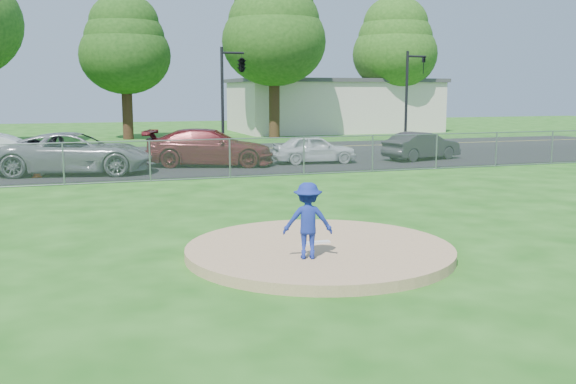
% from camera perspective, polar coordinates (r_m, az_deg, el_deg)
% --- Properties ---
extents(ground, '(120.00, 120.00, 0.00)m').
position_cam_1_polar(ground, '(22.49, -6.47, 0.48)').
color(ground, '#185312').
rests_on(ground, ground).
extents(pitchers_mound, '(5.40, 5.40, 0.20)m').
position_cam_1_polar(pitchers_mound, '(13.03, 2.80, -5.21)').
color(pitchers_mound, tan).
rests_on(pitchers_mound, ground).
extents(pitching_rubber, '(0.60, 0.15, 0.04)m').
position_cam_1_polar(pitching_rubber, '(13.18, 2.49, -4.51)').
color(pitching_rubber, white).
rests_on(pitching_rubber, pitchers_mound).
extents(chain_link_fence, '(40.00, 0.06, 1.50)m').
position_cam_1_polar(chain_link_fence, '(24.34, -7.49, 2.88)').
color(chain_link_fence, gray).
rests_on(chain_link_fence, ground).
extents(parking_lot, '(50.00, 8.00, 0.01)m').
position_cam_1_polar(parking_lot, '(28.83, -9.18, 2.29)').
color(parking_lot, black).
rests_on(parking_lot, ground).
extents(street, '(60.00, 7.00, 0.01)m').
position_cam_1_polar(street, '(36.21, -11.12, 3.57)').
color(street, black).
rests_on(street, ground).
extents(commercial_building, '(16.40, 9.40, 4.30)m').
position_cam_1_polar(commercial_building, '(53.87, 4.05, 7.71)').
color(commercial_building, beige).
rests_on(commercial_building, ground).
extents(tree_center, '(6.16, 6.16, 9.84)m').
position_cam_1_polar(tree_center, '(46.02, -14.30, 12.63)').
color(tree_center, '#351D13').
rests_on(tree_center, ground).
extents(tree_right, '(7.28, 7.28, 11.63)m').
position_cam_1_polar(tree_right, '(46.04, -1.25, 14.37)').
color(tree_right, '#352213').
rests_on(tree_right, ground).
extents(tree_far_right, '(6.72, 6.72, 10.74)m').
position_cam_1_polar(tree_far_right, '(52.98, 9.49, 12.90)').
color(tree_far_right, '#362013').
rests_on(tree_far_right, ground).
extents(traffic_signal_center, '(1.42, 2.48, 5.60)m').
position_cam_1_polar(traffic_signal_center, '(34.86, -4.31, 11.09)').
color(traffic_signal_center, black).
rests_on(traffic_signal_center, ground).
extents(traffic_signal_right, '(1.28, 0.20, 5.60)m').
position_cam_1_polar(traffic_signal_right, '(38.67, 10.81, 8.89)').
color(traffic_signal_right, black).
rests_on(traffic_signal_right, ground).
extents(pitcher, '(1.03, 0.76, 1.43)m').
position_cam_1_polar(pitcher, '(11.89, 1.77, -2.56)').
color(pitcher, navy).
rests_on(pitcher, pitchers_mound).
extents(traffic_cone, '(0.32, 0.32, 0.62)m').
position_cam_1_polar(traffic_cone, '(26.54, -21.43, 1.91)').
color(traffic_cone, '#E33C0B').
rests_on(traffic_cone, parking_lot).
extents(parked_car_white, '(5.04, 1.94, 1.64)m').
position_cam_1_polar(parked_car_white, '(27.65, -24.16, 3.06)').
color(parked_car_white, white).
rests_on(parked_car_white, parking_lot).
extents(parked_car_gray, '(6.39, 3.83, 1.66)m').
position_cam_1_polar(parked_car_gray, '(27.05, -18.32, 3.30)').
color(parked_car_gray, gray).
rests_on(parked_car_gray, parking_lot).
extents(parked_car_darkred, '(6.08, 3.92, 1.64)m').
position_cam_1_polar(parked_car_darkred, '(28.72, -6.97, 3.97)').
color(parked_car_darkred, '#5C171A').
rests_on(parked_car_darkred, parking_lot).
extents(parked_car_pearl, '(3.96, 1.88, 1.31)m').
position_cam_1_polar(parked_car_pearl, '(29.62, 2.33, 3.85)').
color(parked_car_pearl, silver).
rests_on(parked_car_pearl, parking_lot).
extents(parked_car_charcoal, '(4.28, 2.46, 1.33)m').
position_cam_1_polar(parked_car_charcoal, '(31.79, 11.80, 4.04)').
color(parked_car_charcoal, '#272729').
rests_on(parked_car_charcoal, parking_lot).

